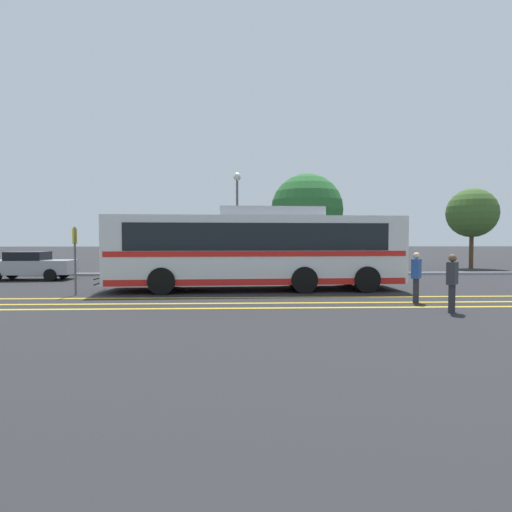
{
  "coord_description": "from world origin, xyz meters",
  "views": [
    {
      "loc": [
        -0.55,
        -16.22,
        2.0
      ],
      "look_at": [
        0.05,
        -0.24,
        1.36
      ],
      "focal_mm": 28.0,
      "sensor_mm": 36.0,
      "label": 1
    }
  ],
  "objects": [
    {
      "name": "bus_stop_sign",
      "position": [
        -6.53,
        -1.64,
        1.56
      ],
      "size": [
        0.07,
        0.4,
        2.47
      ],
      "rotation": [
        0.0,
        0.0,
        1.62
      ],
      "color": "#59595E",
      "rests_on": "ground_plane"
    },
    {
      "name": "pedestrian_1",
      "position": [
        5.01,
        -3.8,
        0.91
      ],
      "size": [
        0.43,
        0.47,
        1.61
      ],
      "rotation": [
        0.0,
        0.0,
        4.05
      ],
      "color": "#2D2D33",
      "rests_on": "ground_plane"
    },
    {
      "name": "lane_strip_2",
      "position": [
        0.05,
        -4.61,
        0.0
      ],
      "size": [
        31.49,
        0.2,
        0.01
      ],
      "primitive_type": "cube",
      "rotation": [
        0.0,
        0.0,
        1.57
      ],
      "color": "gold",
      "rests_on": "ground_plane"
    },
    {
      "name": "street_lamp",
      "position": [
        -0.78,
        7.59,
        4.25
      ],
      "size": [
        0.47,
        0.47,
        6.0
      ],
      "color": "#59595E",
      "rests_on": "ground_plane"
    },
    {
      "name": "lane_strip_1",
      "position": [
        0.05,
        -3.69,
        0.0
      ],
      "size": [
        31.49,
        0.2,
        0.01
      ],
      "primitive_type": "cube",
      "rotation": [
        0.0,
        0.0,
        1.57
      ],
      "color": "gold",
      "rests_on": "ground_plane"
    },
    {
      "name": "parked_car_0",
      "position": [
        -11.14,
        4.14,
        0.73
      ],
      "size": [
        4.21,
        1.92,
        1.42
      ],
      "rotation": [
        0.0,
        0.0,
        -1.53
      ],
      "color": "#9E9EA3",
      "rests_on": "ground_plane"
    },
    {
      "name": "transit_bus",
      "position": [
        0.06,
        -0.24,
        1.68
      ],
      "size": [
        11.9,
        3.07,
        3.28
      ],
      "rotation": [
        0.0,
        0.0,
        1.62
      ],
      "color": "silver",
      "rests_on": "ground_plane"
    },
    {
      "name": "pedestrian_0",
      "position": [
        5.24,
        -5.53,
        0.91
      ],
      "size": [
        0.44,
        0.46,
        1.61
      ],
      "rotation": [
        0.0,
        0.0,
        0.85
      ],
      "color": "#2D2D33",
      "rests_on": "ground_plane"
    },
    {
      "name": "parked_car_1",
      "position": [
        -4.26,
        4.16,
        0.72
      ],
      "size": [
        4.74,
        2.1,
        1.4
      ],
      "rotation": [
        0.0,
        0.0,
        1.55
      ],
      "color": "#9E9EA3",
      "rests_on": "ground_plane"
    },
    {
      "name": "ground_plane",
      "position": [
        0.0,
        0.0,
        0.0
      ],
      "size": [
        220.0,
        220.0,
        0.0
      ],
      "primitive_type": "plane",
      "color": "#262628"
    },
    {
      "name": "lane_strip_0",
      "position": [
        0.05,
        -2.44,
        0.0
      ],
      "size": [
        31.49,
        0.2,
        0.01
      ],
      "primitive_type": "cube",
      "rotation": [
        0.0,
        0.0,
        1.57
      ],
      "color": "gold",
      "rests_on": "ground_plane"
    },
    {
      "name": "tree_1",
      "position": [
        3.45,
        7.97,
        3.83
      ],
      "size": [
        4.35,
        4.35,
        6.01
      ],
      "color": "#513823",
      "rests_on": "ground_plane"
    },
    {
      "name": "tree_0",
      "position": [
        15.55,
        11.08,
        3.88
      ],
      "size": [
        3.4,
        3.4,
        5.6
      ],
      "color": "#513823",
      "rests_on": "ground_plane"
    },
    {
      "name": "curb_strip",
      "position": [
        0.05,
        6.32,
        0.07
      ],
      "size": [
        39.49,
        0.36,
        0.15
      ],
      "primitive_type": "cube",
      "color": "#99999E",
      "rests_on": "ground_plane"
    }
  ]
}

